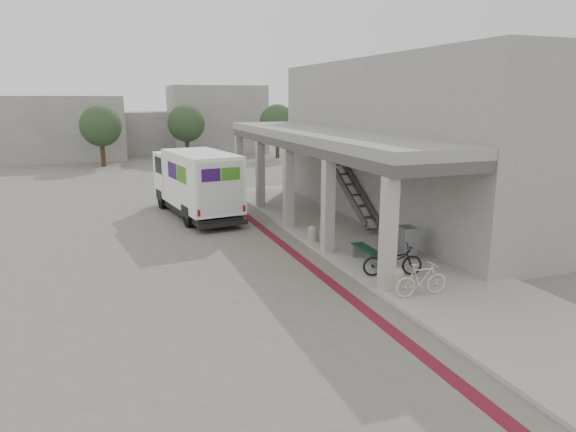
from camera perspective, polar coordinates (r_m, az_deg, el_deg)
name	(u,v)px	position (r m, az deg, el deg)	size (l,w,h in m)	color
ground	(275,264)	(17.04, -1.41, -5.39)	(120.00, 120.00, 0.00)	#615D53
bike_lane_stripe	(284,245)	(19.15, -0.49, -3.27)	(0.35, 40.00, 0.01)	maroon
sidewalk	(382,251)	(18.62, 10.36, -3.79)	(4.40, 28.00, 0.12)	#9B948B
transit_building	(389,144)	(23.24, 11.17, 7.90)	(7.60, 17.00, 7.00)	gray
distant_backdrop	(125,127)	(51.33, -17.69, 9.45)	(28.00, 10.00, 6.50)	gray
tree_left	(101,126)	(43.38, -20.10, 9.36)	(3.20, 3.20, 4.80)	#38281C
tree_mid	(186,123)	(45.94, -11.24, 10.06)	(3.20, 3.20, 4.80)	#38281C
tree_right	(277,122)	(46.89, -1.19, 10.35)	(3.20, 3.20, 4.80)	#38281C
fedex_truck	(195,182)	(23.98, -10.24, 3.79)	(3.13, 7.33, 3.03)	black
bench	(370,254)	(16.75, 9.09, -4.23)	(0.51, 2.04, 0.47)	slate
bollard_near	(396,278)	(14.78, 11.95, -6.77)	(0.44, 0.44, 0.66)	tan
bollard_far	(313,233)	(19.27, 2.77, -1.92)	(0.39, 0.39, 0.59)	gray
utility_cabinet	(407,242)	(17.73, 13.04, -2.81)	(0.47, 0.63, 1.05)	slate
bicycle_black	(393,260)	(15.82, 11.54, -4.85)	(0.63, 1.82, 0.96)	black
bicycle_cream	(422,280)	(14.40, 14.62, -6.86)	(0.44, 1.56, 0.94)	beige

